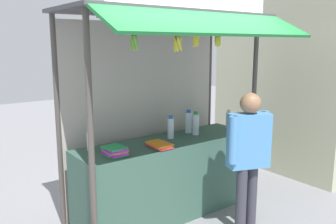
% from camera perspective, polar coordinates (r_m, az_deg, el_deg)
% --- Properties ---
extents(ground_plane, '(20.00, 20.00, 0.00)m').
position_cam_1_polar(ground_plane, '(4.69, -0.00, -15.74)').
color(ground_plane, gray).
extents(stall_counter, '(2.29, 0.66, 0.95)m').
position_cam_1_polar(stall_counter, '(4.50, -0.00, -10.35)').
color(stall_counter, '#385B4C').
rests_on(stall_counter, ground).
extents(stall_structure, '(2.49, 1.58, 2.80)m').
position_cam_1_polar(stall_structure, '(4.34, -1.23, 5.53)').
color(stall_structure, '#4C4742').
rests_on(stall_structure, ground).
extents(water_bottle_far_right, '(0.08, 0.08, 0.28)m').
position_cam_1_polar(water_bottle_far_right, '(4.42, 0.43, -2.52)').
color(water_bottle_far_right, silver).
rests_on(water_bottle_far_right, stall_counter).
extents(water_bottle_mid_right, '(0.09, 0.09, 0.31)m').
position_cam_1_polar(water_bottle_mid_right, '(4.70, 3.26, -1.59)').
color(water_bottle_mid_right, silver).
rests_on(water_bottle_mid_right, stall_counter).
extents(water_bottle_back_right, '(0.06, 0.06, 0.23)m').
position_cam_1_polar(water_bottle_back_right, '(4.04, -12.28, -4.42)').
color(water_bottle_back_right, silver).
rests_on(water_bottle_back_right, stall_counter).
extents(water_bottle_front_right, '(0.09, 0.09, 0.30)m').
position_cam_1_polar(water_bottle_front_right, '(4.61, 4.41, -1.88)').
color(water_bottle_front_right, silver).
rests_on(water_bottle_front_right, stall_counter).
extents(water_bottle_center, '(0.07, 0.07, 0.26)m').
position_cam_1_polar(water_bottle_center, '(5.02, 9.57, -1.20)').
color(water_bottle_center, silver).
rests_on(water_bottle_center, stall_counter).
extents(magazine_stack_mid_left, '(0.23, 0.26, 0.09)m').
position_cam_1_polar(magazine_stack_mid_left, '(3.82, -8.40, -6.14)').
color(magazine_stack_mid_left, green).
rests_on(magazine_stack_mid_left, stall_counter).
extents(magazine_stack_back_left, '(0.22, 0.32, 0.06)m').
position_cam_1_polar(magazine_stack_back_left, '(4.06, -1.41, -5.28)').
color(magazine_stack_back_left, blue).
rests_on(magazine_stack_back_left, stall_counter).
extents(banana_bunch_inner_left, '(0.08, 0.08, 0.26)m').
position_cam_1_polar(banana_bunch_inner_left, '(4.11, 7.88, 11.12)').
color(banana_bunch_inner_left, '#332D23').
extents(banana_bunch_leftmost, '(0.09, 0.09, 0.29)m').
position_cam_1_polar(banana_bunch_leftmost, '(3.44, -5.43, 10.94)').
color(banana_bunch_leftmost, '#332D23').
extents(banana_bunch_rightmost, '(0.11, 0.10, 0.31)m').
position_cam_1_polar(banana_bunch_rightmost, '(3.73, 1.48, 10.79)').
color(banana_bunch_rightmost, '#332D23').
extents(banana_bunch_inner_right, '(0.10, 0.10, 0.25)m').
position_cam_1_polar(banana_bunch_inner_right, '(3.89, 4.43, 11.38)').
color(banana_bunch_inner_right, '#332D23').
extents(vendor_person, '(0.60, 0.34, 1.58)m').
position_cam_1_polar(vendor_person, '(4.07, 12.62, -5.83)').
color(vendor_person, '#383842').
rests_on(vendor_person, ground).
extents(neighbour_wall, '(0.20, 2.40, 3.16)m').
position_cam_1_polar(neighbour_wall, '(6.11, 16.22, 5.52)').
color(neighbour_wall, '#B8B998').
rests_on(neighbour_wall, ground).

